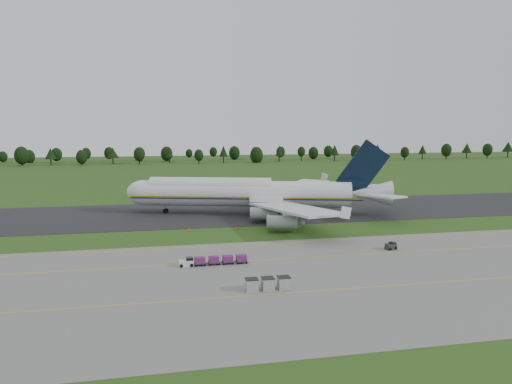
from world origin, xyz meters
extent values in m
plane|color=#274916|center=(0.00, 0.00, 0.00)|extent=(600.00, 600.00, 0.00)
cube|color=slate|center=(0.00, -34.00, 0.03)|extent=(300.00, 52.00, 0.06)
cube|color=black|center=(0.00, 28.00, 0.04)|extent=(300.00, 40.00, 0.08)
cube|color=gold|center=(0.00, -22.00, 0.07)|extent=(300.00, 0.25, 0.01)
cube|color=gold|center=(0.00, -40.00, 0.07)|extent=(300.00, 0.20, 0.01)
cube|color=gold|center=(0.00, -10.00, 0.07)|extent=(120.00, 0.20, 0.01)
cylinder|color=black|center=(-97.18, 215.21, 2.02)|extent=(0.70, 0.70, 4.04)
sphere|color=black|center=(-97.18, 215.21, 6.17)|extent=(8.42, 8.42, 8.42)
cylinder|color=black|center=(-81.11, 216.74, 1.90)|extent=(0.70, 0.70, 3.79)
cone|color=black|center=(-81.11, 216.74, 7.17)|extent=(6.59, 6.59, 6.75)
cylinder|color=black|center=(-62.94, 214.98, 1.58)|extent=(0.70, 0.70, 3.16)
sphere|color=black|center=(-62.94, 214.98, 4.83)|extent=(6.72, 6.72, 6.72)
cylinder|color=black|center=(-44.83, 219.76, 1.86)|extent=(0.70, 0.70, 3.71)
cone|color=black|center=(-44.83, 219.76, 7.01)|extent=(7.64, 7.64, 6.60)
cylinder|color=black|center=(-28.49, 215.50, 1.99)|extent=(0.70, 0.70, 3.97)
sphere|color=black|center=(-28.49, 215.50, 6.07)|extent=(6.92, 6.92, 6.92)
cylinder|color=black|center=(-9.56, 222.64, 1.80)|extent=(0.70, 0.70, 3.60)
cone|color=black|center=(-9.56, 222.64, 6.80)|extent=(5.24, 5.24, 6.40)
cylinder|color=black|center=(8.58, 212.04, 1.72)|extent=(0.70, 0.70, 3.45)
sphere|color=black|center=(8.58, 212.04, 5.27)|extent=(5.84, 5.84, 5.84)
cylinder|color=black|center=(24.79, 214.56, 2.01)|extent=(0.70, 0.70, 4.03)
cone|color=black|center=(24.79, 214.56, 7.60)|extent=(5.75, 5.75, 7.16)
cylinder|color=black|center=(46.30, 212.69, 1.54)|extent=(0.70, 0.70, 3.08)
sphere|color=black|center=(46.30, 212.69, 4.71)|extent=(8.50, 8.50, 8.50)
cylinder|color=black|center=(62.60, 216.67, 1.98)|extent=(0.70, 0.70, 3.96)
cone|color=black|center=(62.60, 216.67, 7.47)|extent=(5.07, 5.07, 7.03)
cylinder|color=black|center=(78.83, 219.19, 2.11)|extent=(0.70, 0.70, 4.22)
sphere|color=black|center=(78.83, 219.19, 6.45)|extent=(5.35, 5.35, 5.35)
cylinder|color=black|center=(100.36, 213.01, 2.02)|extent=(0.70, 0.70, 4.05)
cone|color=black|center=(100.36, 213.01, 7.65)|extent=(6.21, 6.21, 7.20)
cylinder|color=black|center=(117.96, 217.38, 1.89)|extent=(0.70, 0.70, 3.79)
sphere|color=black|center=(117.96, 217.38, 5.79)|extent=(7.85, 7.85, 7.85)
cylinder|color=black|center=(133.62, 217.26, 2.01)|extent=(0.70, 0.70, 4.01)
cone|color=black|center=(133.62, 217.26, 7.58)|extent=(6.50, 6.50, 7.13)
cylinder|color=black|center=(152.37, 213.48, 1.81)|extent=(0.70, 0.70, 3.62)
sphere|color=black|center=(152.37, 213.48, 5.53)|extent=(5.89, 5.89, 5.89)
cylinder|color=black|center=(171.39, 222.75, 1.84)|extent=(0.70, 0.70, 3.69)
cone|color=black|center=(171.39, 222.75, 6.97)|extent=(5.90, 5.90, 6.56)
cylinder|color=black|center=(186.93, 217.01, 2.13)|extent=(0.70, 0.70, 4.26)
sphere|color=black|center=(186.93, 217.01, 6.51)|extent=(7.31, 7.31, 7.31)
cylinder|color=black|center=(207.23, 222.54, 2.02)|extent=(0.70, 0.70, 4.03)
cone|color=black|center=(207.23, 222.54, 7.61)|extent=(7.26, 7.26, 7.17)
cylinder|color=black|center=(222.73, 220.08, 2.08)|extent=(0.70, 0.70, 4.17)
sphere|color=black|center=(222.73, 220.08, 6.37)|extent=(7.13, 7.13, 7.13)
cylinder|color=black|center=(244.58, 225.76, 2.15)|extent=(0.70, 0.70, 4.30)
cone|color=black|center=(244.58, 225.76, 8.12)|extent=(8.44, 8.44, 7.64)
cylinder|color=silver|center=(3.56, 24.67, 5.60)|extent=(55.69, 22.34, 6.95)
cylinder|color=silver|center=(-5.71, 27.37, 7.24)|extent=(33.02, 14.39, 5.42)
sphere|color=silver|center=(-23.31, 32.50, 5.60)|extent=(6.95, 6.95, 6.95)
cone|color=silver|center=(35.53, 15.35, 6.08)|extent=(12.04, 9.31, 6.60)
cube|color=#B47F1B|center=(2.58, 21.32, 5.02)|extent=(59.32, 17.35, 0.34)
cube|color=silver|center=(10.86, 3.34, 4.73)|extent=(15.07, 33.98, 0.53)
cube|color=silver|center=(21.18, 38.73, 4.73)|extent=(29.21, 30.78, 0.53)
cylinder|color=gray|center=(5.66, 11.39, 2.32)|extent=(7.35, 4.86, 3.09)
cylinder|color=gray|center=(7.16, -0.11, 2.32)|extent=(7.35, 4.86, 3.09)
cylinder|color=gray|center=(12.47, 34.74, 2.32)|extent=(7.35, 4.86, 3.09)
cylinder|color=gray|center=(19.91, 43.63, 2.32)|extent=(7.35, 4.86, 3.09)
cube|color=black|center=(33.22, 16.02, 12.58)|extent=(13.66, 4.45, 15.50)
cube|color=silver|center=(34.89, 7.99, 6.37)|extent=(8.51, 13.52, 0.43)
cube|color=silver|center=(38.94, 21.89, 6.37)|extent=(12.90, 12.32, 0.43)
cylinder|color=slate|center=(-17.75, 30.88, 1.06)|extent=(0.35, 0.35, 2.12)
cylinder|color=black|center=(-17.75, 30.88, 0.63)|extent=(1.45, 1.19, 1.25)
cylinder|color=slate|center=(7.90, 18.88, 1.06)|extent=(0.35, 0.35, 2.12)
cylinder|color=black|center=(7.90, 18.88, 0.63)|extent=(1.45, 1.19, 1.25)
cylinder|color=slate|center=(10.33, 27.22, 1.06)|extent=(0.35, 0.35, 2.12)
cylinder|color=black|center=(10.33, 27.22, 0.63)|extent=(1.45, 1.19, 1.25)
cube|color=silver|center=(-15.88, -23.21, 0.59)|extent=(2.51, 1.35, 1.06)
cylinder|color=black|center=(-16.75, -23.88, 0.35)|extent=(0.58, 0.21, 0.58)
cube|color=black|center=(-13.57, -23.21, 0.40)|extent=(1.93, 1.45, 0.12)
cube|color=#5B1D58|center=(-13.57, -23.21, 0.98)|extent=(1.74, 1.35, 1.06)
cylinder|color=black|center=(-14.34, -23.88, 0.22)|extent=(0.33, 0.14, 0.33)
cube|color=black|center=(-11.16, -23.21, 0.40)|extent=(1.93, 1.45, 0.12)
cube|color=#5B1D58|center=(-11.16, -23.21, 0.98)|extent=(1.74, 1.35, 1.06)
cylinder|color=black|center=(-11.93, -23.88, 0.22)|extent=(0.33, 0.14, 0.33)
cube|color=black|center=(-8.75, -23.21, 0.40)|extent=(1.93, 1.45, 0.12)
cube|color=#5B1D58|center=(-8.75, -23.21, 0.98)|extent=(1.74, 1.35, 1.06)
cylinder|color=black|center=(-9.52, -23.88, 0.22)|extent=(0.33, 0.14, 0.33)
cube|color=black|center=(-6.34, -23.21, 0.40)|extent=(1.93, 1.45, 0.12)
cube|color=#5B1D58|center=(-6.34, -23.21, 0.98)|extent=(1.74, 1.35, 1.06)
cylinder|color=black|center=(-7.11, -23.88, 0.22)|extent=(0.33, 0.14, 0.33)
cylinder|color=black|center=(-15.88, -23.21, 0.35)|extent=(0.58, 0.21, 0.58)
cube|color=#262E20|center=(23.59, -19.64, 0.63)|extent=(2.33, 1.77, 1.13)
cylinder|color=black|center=(22.86, -20.26, 0.35)|extent=(0.58, 0.21, 0.58)
cylinder|color=black|center=(24.31, -19.03, 0.35)|extent=(0.58, 0.21, 0.58)
cube|color=#969696|center=(-7.50, -37.95, 0.92)|extent=(1.71, 1.71, 1.71)
cube|color=black|center=(-7.50, -37.95, 1.82)|extent=(1.82, 1.82, 0.09)
cube|color=#969696|center=(-5.10, -37.95, 0.92)|extent=(1.71, 1.71, 1.71)
cube|color=black|center=(-5.10, -37.95, 1.82)|extent=(1.82, 1.82, 0.09)
cube|color=#969696|center=(-2.70, -37.95, 0.92)|extent=(1.71, 1.71, 1.71)
cube|color=black|center=(-2.70, -37.95, 1.82)|extent=(1.82, 1.82, 0.09)
cube|color=#F85307|center=(-13.23, 5.23, 0.30)|extent=(0.50, 0.12, 0.60)
cube|color=black|center=(-13.23, 5.23, 0.02)|extent=(0.30, 0.30, 0.04)
cube|color=#F85307|center=(-2.08, 5.23, 0.30)|extent=(0.50, 0.12, 0.60)
cube|color=black|center=(-2.08, 5.23, 0.02)|extent=(0.30, 0.30, 0.04)
cube|color=#F85307|center=(9.06, 5.23, 0.30)|extent=(0.50, 0.12, 0.60)
cube|color=black|center=(9.06, 5.23, 0.02)|extent=(0.30, 0.30, 0.04)
cube|color=#F85307|center=(20.20, 5.23, 0.30)|extent=(0.50, 0.12, 0.60)
cube|color=black|center=(20.20, 5.23, 0.02)|extent=(0.30, 0.30, 0.04)
camera|label=1|loc=(-21.24, -106.18, 23.71)|focal=35.00mm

